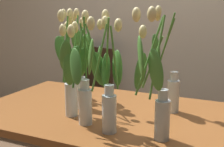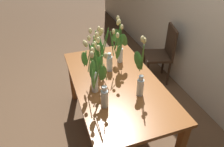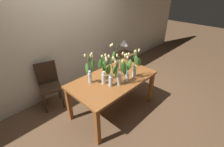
# 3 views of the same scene
# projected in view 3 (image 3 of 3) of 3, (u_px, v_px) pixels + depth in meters

# --- Properties ---
(ground_plane) EXTENTS (18.00, 18.00, 0.00)m
(ground_plane) POSITION_uv_depth(u_px,v_px,m) (113.00, 109.00, 3.31)
(ground_plane) COLOR brown
(room_wall_rear) EXTENTS (9.00, 0.10, 2.70)m
(room_wall_rear) POSITION_uv_depth(u_px,v_px,m) (68.00, 31.00, 3.45)
(room_wall_rear) COLOR beige
(room_wall_rear) RESTS_ON ground
(dining_table) EXTENTS (1.60, 0.90, 0.74)m
(dining_table) POSITION_uv_depth(u_px,v_px,m) (113.00, 82.00, 2.99)
(dining_table) COLOR brown
(dining_table) RESTS_ON ground
(tulip_vase_0) EXTENTS (0.19, 0.20, 0.58)m
(tulip_vase_0) POSITION_uv_depth(u_px,v_px,m) (135.00, 67.00, 2.87)
(tulip_vase_0) COLOR silver
(tulip_vase_0) RESTS_ON dining_table
(tulip_vase_1) EXTENTS (0.18, 0.13, 0.59)m
(tulip_vase_1) POSITION_uv_depth(u_px,v_px,m) (116.00, 62.00, 3.09)
(tulip_vase_1) COLOR silver
(tulip_vase_1) RESTS_ON dining_table
(tulip_vase_2) EXTENTS (0.22, 0.18, 0.56)m
(tulip_vase_2) POSITION_uv_depth(u_px,v_px,m) (111.00, 76.00, 2.62)
(tulip_vase_2) COLOR silver
(tulip_vase_2) RESTS_ON dining_table
(tulip_vase_3) EXTENTS (0.17, 0.25, 0.57)m
(tulip_vase_3) POSITION_uv_depth(u_px,v_px,m) (104.00, 72.00, 2.70)
(tulip_vase_3) COLOR silver
(tulip_vase_3) RESTS_ON dining_table
(tulip_vase_4) EXTENTS (0.17, 0.23, 0.57)m
(tulip_vase_4) POSITION_uv_depth(u_px,v_px,m) (126.00, 72.00, 2.73)
(tulip_vase_4) COLOR silver
(tulip_vase_4) RESTS_ON dining_table
(tulip_vase_5) EXTENTS (0.22, 0.15, 0.57)m
(tulip_vase_5) POSITION_uv_depth(u_px,v_px,m) (91.00, 71.00, 2.70)
(tulip_vase_5) COLOR silver
(tulip_vase_5) RESTS_ON dining_table
(tulip_vase_6) EXTENTS (0.27, 0.21, 0.56)m
(tulip_vase_6) POSITION_uv_depth(u_px,v_px,m) (119.00, 73.00, 2.66)
(tulip_vase_6) COLOR silver
(tulip_vase_6) RESTS_ON dining_table
(dining_chair) EXTENTS (0.50, 0.50, 0.93)m
(dining_chair) POSITION_uv_depth(u_px,v_px,m) (49.00, 82.00, 3.22)
(dining_chair) COLOR #382619
(dining_chair) RESTS_ON ground
(side_table) EXTENTS (0.44, 0.44, 0.55)m
(side_table) POSITION_uv_depth(u_px,v_px,m) (125.00, 57.00, 4.52)
(side_table) COLOR brown
(side_table) RESTS_ON ground
(table_lamp) EXTENTS (0.22, 0.22, 0.40)m
(table_lamp) POSITION_uv_depth(u_px,v_px,m) (124.00, 43.00, 4.29)
(table_lamp) COLOR olive
(table_lamp) RESTS_ON side_table
(pillar_candle) EXTENTS (0.06, 0.06, 0.07)m
(pillar_candle) POSITION_uv_depth(u_px,v_px,m) (124.00, 54.00, 4.32)
(pillar_candle) COLOR beige
(pillar_candle) RESTS_ON side_table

